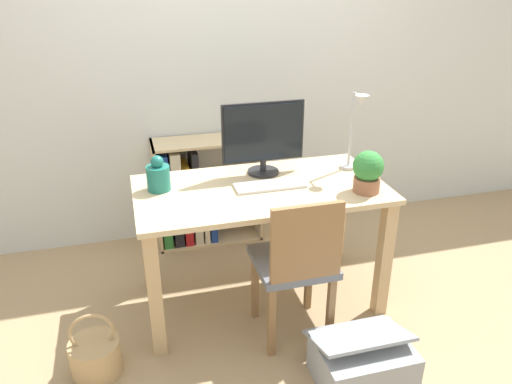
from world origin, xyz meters
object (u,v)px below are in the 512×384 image
(chair, at_px, (297,262))
(monitor, at_px, (263,135))
(basket, at_px, (96,356))
(keyboard, at_px, (270,186))
(vase, at_px, (158,176))
(bookshelf, at_px, (192,197))
(desk_lamp, at_px, (356,125))
(potted_plant, at_px, (368,171))
(storage_box, at_px, (362,361))

(chair, bearing_deg, monitor, 84.33)
(chair, bearing_deg, basket, 172.15)
(keyboard, height_order, vase, vase)
(chair, height_order, bookshelf, chair)
(monitor, xyz_separation_m, bookshelf, (-0.35, 0.62, -0.63))
(desk_lamp, bearing_deg, potted_plant, -100.14)
(chair, distance_m, storage_box, 0.57)
(keyboard, bearing_deg, desk_lamp, 9.53)
(monitor, height_order, desk_lamp, desk_lamp)
(vase, distance_m, chair, 0.87)
(keyboard, bearing_deg, vase, 168.17)
(desk_lamp, relative_size, potted_plant, 2.04)
(monitor, height_order, storage_box, monitor)
(bookshelf, relative_size, basket, 2.16)
(monitor, distance_m, storage_box, 1.32)
(keyboard, relative_size, desk_lamp, 0.83)
(vase, xyz_separation_m, basket, (-0.41, -0.49, -0.73))
(storage_box, bearing_deg, vase, 133.54)
(desk_lamp, bearing_deg, storage_box, -108.86)
(monitor, height_order, vase, monitor)
(vase, distance_m, desk_lamp, 1.15)
(keyboard, bearing_deg, bookshelf, 111.99)
(bookshelf, height_order, basket, bookshelf)
(vase, bearing_deg, keyboard, -11.83)
(storage_box, bearing_deg, chair, 118.13)
(potted_plant, height_order, bookshelf, potted_plant)
(storage_box, bearing_deg, basket, 162.29)
(chair, bearing_deg, vase, 134.59)
(storage_box, bearing_deg, keyboard, 107.95)
(vase, bearing_deg, potted_plant, -16.36)
(potted_plant, bearing_deg, keyboard, 158.38)
(bookshelf, xyz_separation_m, storage_box, (0.58, -1.58, -0.23))
(basket, bearing_deg, bookshelf, 60.38)
(basket, bearing_deg, storage_box, -17.71)
(keyboard, relative_size, storage_box, 0.86)
(keyboard, height_order, potted_plant, potted_plant)
(desk_lamp, height_order, bookshelf, desk_lamp)
(keyboard, distance_m, desk_lamp, 0.61)
(desk_lamp, height_order, chair, desk_lamp)
(storage_box, bearing_deg, desk_lamp, 71.14)
(chair, xyz_separation_m, basket, (-1.04, 0.01, -0.37))
(monitor, bearing_deg, potted_plant, -40.58)
(potted_plant, bearing_deg, desk_lamp, 79.86)
(monitor, distance_m, bookshelf, 0.95)
(vase, bearing_deg, desk_lamp, -1.74)
(potted_plant, relative_size, bookshelf, 0.30)
(desk_lamp, bearing_deg, bookshelf, 139.86)
(desk_lamp, distance_m, chair, 0.88)
(potted_plant, xyz_separation_m, basket, (-1.49, -0.17, -0.76))
(monitor, xyz_separation_m, storage_box, (0.23, -0.97, -0.86))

